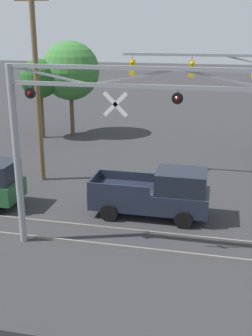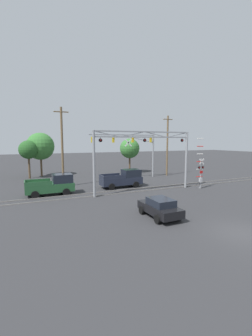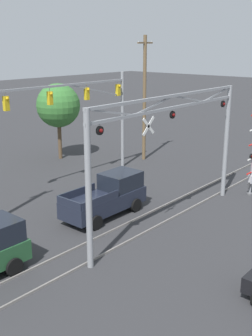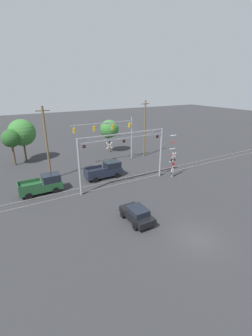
{
  "view_description": "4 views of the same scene",
  "coord_description": "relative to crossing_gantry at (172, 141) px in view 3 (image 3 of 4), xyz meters",
  "views": [
    {
      "loc": [
        1.38,
        -0.95,
        8.2
      ],
      "look_at": [
        -2.05,
        14.34,
        2.92
      ],
      "focal_mm": 45.0,
      "sensor_mm": 36.0,
      "label": 1
    },
    {
      "loc": [
        -12.5,
        -9.43,
        5.91
      ],
      "look_at": [
        -2.1,
        13.46,
        2.84
      ],
      "focal_mm": 24.0,
      "sensor_mm": 36.0,
      "label": 2
    },
    {
      "loc": [
        -17.42,
        1.07,
        9.38
      ],
      "look_at": [
        0.36,
        16.36,
        2.43
      ],
      "focal_mm": 45.0,
      "sensor_mm": 36.0,
      "label": 3
    },
    {
      "loc": [
        -13.47,
        -10.97,
        12.68
      ],
      "look_at": [
        0.37,
        13.1,
        2.24
      ],
      "focal_mm": 24.0,
      "sensor_mm": 36.0,
      "label": 4
    }
  ],
  "objects": [
    {
      "name": "crossing_signal_mast",
      "position": [
        7.19,
        -1.28,
        -2.6
      ],
      "size": [
        1.18,
        0.35,
        6.22
      ],
      "color": "gray",
      "rests_on": "ground_plane"
    },
    {
      "name": "background_tree_beyond_span",
      "position": [
        5.18,
        14.87,
        -0.15
      ],
      "size": [
        3.6,
        3.6,
        6.3
      ],
      "color": "brown",
      "rests_on": "ground_plane"
    },
    {
      "name": "traffic_signal_span",
      "position": [
        3.89,
        9.25,
        0.55
      ],
      "size": [
        10.86,
        0.39,
        7.38
      ],
      "color": "gray",
      "rests_on": "ground_plane"
    },
    {
      "name": "pickup_truck_lead",
      "position": [
        -1.08,
        3.47,
        -3.55
      ],
      "size": [
        5.29,
        2.16,
        2.24
      ],
      "color": "#1E2333",
      "rests_on": "ground_plane"
    },
    {
      "name": "utility_pole_right",
      "position": [
        9.58,
        9.33,
        0.54
      ],
      "size": [
        1.8,
        0.28,
        10.04
      ],
      "color": "brown",
      "rests_on": "ground_plane"
    },
    {
      "name": "crossing_gantry",
      "position": [
        0.0,
        0.0,
        0.0
      ],
      "size": [
        12.21,
        0.29,
        6.97
      ],
      "color": "gray",
      "rests_on": "ground_plane"
    },
    {
      "name": "rail_track_near",
      "position": [
        0.01,
        0.28,
        -4.58
      ],
      "size": [
        80.0,
        0.08,
        0.1
      ],
      "primitive_type": "cube",
      "color": "gray",
      "rests_on": "ground_plane"
    },
    {
      "name": "rail_track_far",
      "position": [
        0.01,
        1.72,
        -4.58
      ],
      "size": [
        80.0,
        0.08,
        0.1
      ],
      "primitive_type": "cube",
      "color": "gray",
      "rests_on": "ground_plane"
    }
  ]
}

